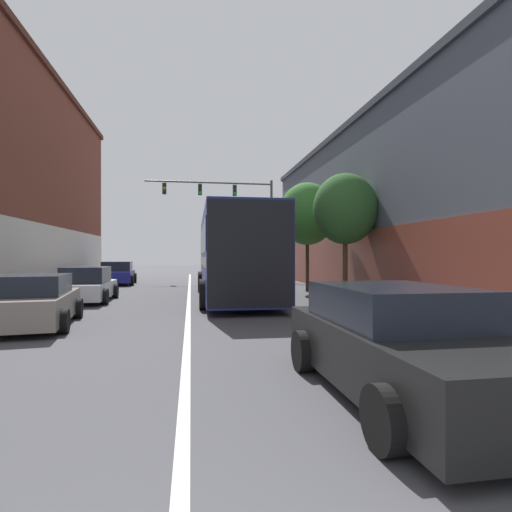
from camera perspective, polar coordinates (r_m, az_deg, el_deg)
lane_center_line at (r=16.91m, az=-9.55°, el=-5.95°), size 0.14×44.57×0.01m
building_right_storefront at (r=20.59m, az=22.14°, el=6.84°), size 6.82×29.18×8.20m
bus at (r=16.50m, az=-3.20°, el=0.56°), size 2.97×10.65×3.42m
hatchback_foreground at (r=5.42m, az=19.90°, el=-11.66°), size 2.04×4.15×1.37m
parked_car_left_near at (r=16.68m, az=-22.98°, el=-3.88°), size 2.00×3.97×1.34m
parked_car_left_mid at (r=11.31m, az=-29.23°, el=-5.78°), size 2.30×3.99×1.30m
parked_car_left_far at (r=26.17m, az=-19.16°, el=-2.38°), size 2.29×4.18×1.42m
traffic_signal_gantry at (r=29.48m, az=-3.47°, el=7.31°), size 9.25×0.36×7.40m
street_tree_near at (r=16.93m, az=12.62°, el=6.55°), size 2.66×2.39×5.16m
street_tree_far at (r=19.99m, az=7.35°, el=5.97°), size 2.81×2.53×5.39m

